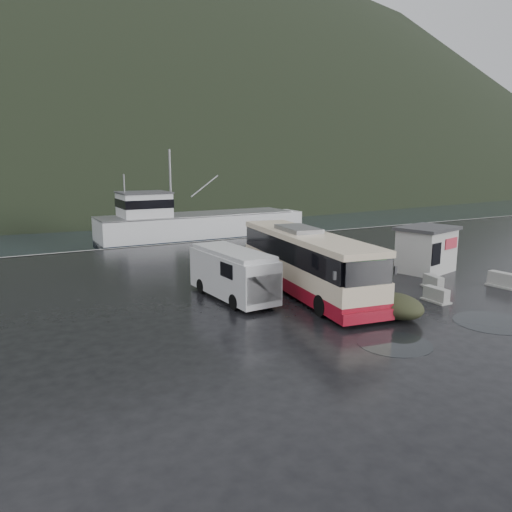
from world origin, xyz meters
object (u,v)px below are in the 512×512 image
jersey_barrier_a (436,302)px  fishing_trawler (197,231)px  white_van (233,298)px  waste_bin_left (368,293)px  dome_tent (395,317)px  coach_bus (305,292)px  ticket_kiosk (425,272)px  jersey_barrier_c (502,287)px  waste_bin_right (378,296)px  jersey_barrier_b (433,288)px

jersey_barrier_a → fishing_trawler: (-1.20, 29.22, 0.00)m
white_van → waste_bin_left: (6.73, -2.54, 0.00)m
waste_bin_left → jersey_barrier_a: waste_bin_left is taller
dome_tent → jersey_barrier_a: 3.74m
white_van → fishing_trawler: fishing_trawler is taller
coach_bus → ticket_kiosk: (9.49, 0.61, 0.00)m
coach_bus → dome_tent: 5.63m
coach_bus → jersey_barrier_a: bearing=-36.0°
fishing_trawler → coach_bus: bearing=-98.6°
dome_tent → jersey_barrier_a: bearing=14.8°
white_van → dome_tent: bearing=-54.8°
jersey_barrier_c → fishing_trawler: size_ratio=0.07×
waste_bin_right → fishing_trawler: 27.14m
waste_bin_right → jersey_barrier_b: 3.88m
white_van → dome_tent: (5.07, -6.33, 0.00)m
coach_bus → ticket_kiosk: 9.51m
white_van → jersey_barrier_b: 11.16m
waste_bin_right → jersey_barrier_c: (7.48, -1.76, 0.00)m
waste_bin_right → waste_bin_left: bearing=91.9°
fishing_trawler → waste_bin_left: bearing=-92.0°
coach_bus → jersey_barrier_c: (10.33, -4.22, 0.00)m
ticket_kiosk → fishing_trawler: bearing=89.4°
waste_bin_right → ticket_kiosk: size_ratio=0.35×
waste_bin_left → jersey_barrier_a: (1.95, -2.83, 0.00)m
coach_bus → dome_tent: coach_bus is taller
jersey_barrier_a → jersey_barrier_b: jersey_barrier_a is taller
waste_bin_right → coach_bus: bearing=139.2°
coach_bus → waste_bin_left: coach_bus is taller
coach_bus → waste_bin_right: (2.86, -2.46, 0.00)m
waste_bin_right → ticket_kiosk: bearing=24.8°
ticket_kiosk → dome_tent: bearing=-158.1°
waste_bin_left → waste_bin_right: waste_bin_left is taller
dome_tent → ticket_kiosk: 10.34m
coach_bus → jersey_barrier_a: coach_bus is taller
dome_tent → ticket_kiosk: ticket_kiosk is taller
waste_bin_right → dome_tent: (-1.69, -3.05, 0.00)m
dome_tent → jersey_barrier_c: bearing=8.0°
jersey_barrier_a → jersey_barrier_b: size_ratio=1.01×
waste_bin_right → fishing_trawler: bearing=88.5°
dome_tent → jersey_barrier_a: dome_tent is taller
jersey_barrier_b → jersey_barrier_c: 3.96m
waste_bin_right → dome_tent: size_ratio=0.47×
fishing_trawler → jersey_barrier_c: bearing=-77.2°
dome_tent → ticket_kiosk: (8.33, 6.12, 0.00)m
jersey_barrier_c → fishing_trawler: (-6.75, 28.88, 0.00)m
dome_tent → fishing_trawler: 30.27m
coach_bus → fishing_trawler: (3.58, 24.66, 0.00)m
coach_bus → waste_bin_left: (2.83, -1.73, 0.00)m
dome_tent → waste_bin_right: bearing=61.0°
waste_bin_left → fishing_trawler: fishing_trawler is taller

